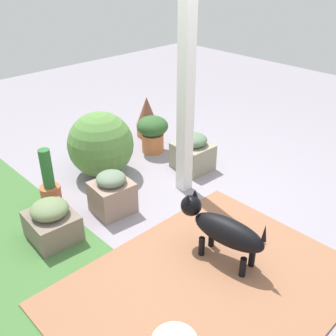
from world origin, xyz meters
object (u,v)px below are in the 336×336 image
(stone_planter_far, at_px, (52,222))
(porch_pillar, at_px, (186,84))
(round_shrub, at_px, (101,145))
(terracotta_pot_broad, at_px, (153,132))
(stone_planter_nearest, at_px, (193,152))
(terracotta_pot_spiky, at_px, (147,118))
(terracotta_pot_tall, at_px, (50,187))
(dog, at_px, (222,229))
(stone_planter_mid, at_px, (112,193))

(stone_planter_far, bearing_deg, porch_pillar, -98.50)
(round_shrub, xyz_separation_m, terracotta_pot_broad, (0.04, -0.86, -0.11))
(stone_planter_nearest, height_order, terracotta_pot_spiky, terracotta_pot_spiky)
(porch_pillar, xyz_separation_m, terracotta_pot_tall, (0.72, 1.30, -1.00))
(terracotta_pot_tall, bearing_deg, porch_pillar, -119.19)
(stone_planter_far, xyz_separation_m, terracotta_pot_tall, (0.49, -0.26, 0.05))
(stone_planter_nearest, relative_size, terracotta_pot_spiky, 0.79)
(dog, bearing_deg, stone_planter_far, 35.71)
(stone_planter_mid, bearing_deg, round_shrub, -28.03)
(terracotta_pot_broad, bearing_deg, dog, 153.77)
(stone_planter_far, xyz_separation_m, terracotta_pot_spiky, (1.17, -2.22, 0.09))
(stone_planter_mid, distance_m, terracotta_pot_spiky, 1.96)
(porch_pillar, distance_m, dog, 1.53)
(stone_planter_mid, height_order, round_shrub, round_shrub)
(terracotta_pot_spiky, bearing_deg, stone_planter_far, 117.86)
(porch_pillar, xyz_separation_m, dog, (-1.07, 0.62, -0.91))
(porch_pillar, distance_m, terracotta_pot_tall, 1.79)
(stone_planter_far, xyz_separation_m, round_shrub, (0.70, -1.07, 0.21))
(stone_planter_far, height_order, dog, dog)
(porch_pillar, height_order, terracotta_pot_tall, porch_pillar)
(dog, bearing_deg, stone_planter_mid, 11.25)
(round_shrub, relative_size, dog, 0.94)
(terracotta_pot_broad, height_order, dog, dog)
(stone_planter_nearest, relative_size, terracotta_pot_tall, 0.69)
(stone_planter_mid, bearing_deg, porch_pillar, -102.53)
(stone_planter_mid, height_order, dog, dog)
(stone_planter_far, bearing_deg, terracotta_pot_broad, -69.31)
(stone_planter_nearest, height_order, stone_planter_far, stone_planter_nearest)
(round_shrub, height_order, terracotta_pot_spiky, round_shrub)
(stone_planter_nearest, relative_size, terracotta_pot_broad, 0.94)
(stone_planter_mid, bearing_deg, stone_planter_nearest, -87.20)
(terracotta_pot_tall, bearing_deg, stone_planter_mid, -141.46)
(stone_planter_far, relative_size, dog, 0.59)
(stone_planter_nearest, relative_size, dog, 0.56)
(porch_pillar, relative_size, terracotta_pot_spiky, 4.16)
(terracotta_pot_broad, bearing_deg, stone_planter_nearest, -176.63)
(stone_planter_nearest, distance_m, terracotta_pot_broad, 0.71)
(dog, bearing_deg, terracotta_pot_tall, 20.60)
(porch_pillar, bearing_deg, dog, 149.67)
(terracotta_pot_broad, distance_m, terracotta_pot_spiky, 0.53)
(terracotta_pot_tall, distance_m, terracotta_pot_broad, 1.69)
(round_shrub, bearing_deg, terracotta_pot_broad, -87.67)
(stone_planter_far, bearing_deg, terracotta_pot_tall, -27.97)
(porch_pillar, relative_size, terracotta_pot_broad, 4.97)
(stone_planter_nearest, bearing_deg, round_shrub, 53.37)
(stone_planter_mid, height_order, terracotta_pot_broad, terracotta_pot_broad)
(stone_planter_nearest, distance_m, terracotta_pot_tall, 1.78)
(terracotta_pot_broad, bearing_deg, porch_pillar, 158.66)
(terracotta_pot_tall, relative_size, dog, 0.81)
(terracotta_pot_spiky, bearing_deg, terracotta_pot_broad, 147.17)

